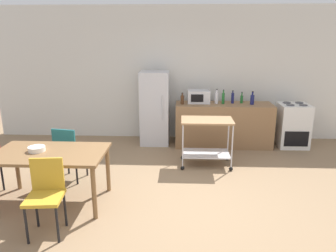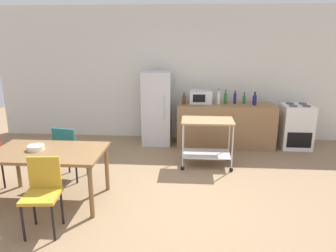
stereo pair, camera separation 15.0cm
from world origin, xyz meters
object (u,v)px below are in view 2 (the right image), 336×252
(dining_table, at_px, (49,156))
(fruit_bowl, at_px, (36,148))
(stove_oven, at_px, (296,126))
(bottle_soda, at_px, (255,100))
(microwave, at_px, (201,97))
(bottle_soy_sauce, at_px, (244,99))
(chair_teal, at_px, (69,149))
(kitchen_cart, at_px, (207,135))
(bottle_sparkling_water, at_px, (184,100))
(refrigerator, at_px, (157,108))
(chair_mustard, at_px, (43,190))
(bottle_vinegar, at_px, (235,98))
(bottle_sesame_oil, at_px, (225,98))
(bottle_hot_sauce, at_px, (219,98))

(dining_table, xyz_separation_m, fruit_bowl, (-0.18, 0.02, 0.11))
(stove_oven, bearing_deg, bottle_soda, -176.43)
(microwave, bearing_deg, bottle_soy_sauce, 0.15)
(chair_teal, bearing_deg, kitchen_cart, -151.04)
(bottle_sparkling_water, xyz_separation_m, bottle_soy_sauce, (1.24, 0.15, -0.01))
(dining_table, height_order, refrigerator, refrigerator)
(chair_mustard, bearing_deg, bottle_vinegar, 46.41)
(refrigerator, bearing_deg, bottle_vinegar, -0.91)
(microwave, bearing_deg, bottle_sesame_oil, -8.73)
(chair_mustard, height_order, bottle_hot_sauce, bottle_hot_sauce)
(stove_oven, relative_size, bottle_sparkling_water, 3.89)
(bottle_soda, bearing_deg, bottle_soy_sauce, 145.53)
(bottle_sparkling_water, relative_size, bottle_sesame_oil, 0.81)
(refrigerator, xyz_separation_m, fruit_bowl, (-1.38, -2.67, 0.01))
(kitchen_cart, xyz_separation_m, bottle_soy_sauce, (0.80, 1.22, 0.42))
(stove_oven, height_order, refrigerator, refrigerator)
(dining_table, bearing_deg, refrigerator, 65.91)
(bottle_sparkling_water, xyz_separation_m, fruit_bowl, (-1.96, -2.52, -0.21))
(chair_mustard, bearing_deg, stove_oven, 34.68)
(chair_teal, bearing_deg, dining_table, 100.52)
(chair_teal, distance_m, kitchen_cart, 2.35)
(microwave, height_order, bottle_vinegar, bottle_vinegar)
(refrigerator, xyz_separation_m, bottle_soda, (2.01, -0.14, 0.23))
(refrigerator, bearing_deg, bottle_soda, -3.88)
(dining_table, bearing_deg, bottle_hot_sauce, 46.31)
(chair_mustard, bearing_deg, bottle_hot_sauce, 49.73)
(bottle_sparkling_water, height_order, microwave, microwave)
(chair_mustard, distance_m, bottle_soy_sauce, 4.42)
(dining_table, bearing_deg, kitchen_cart, 33.40)
(kitchen_cart, xyz_separation_m, bottle_soda, (0.99, 1.09, 0.44))
(kitchen_cart, bearing_deg, bottle_soy_sauce, 56.70)
(chair_teal, distance_m, bottle_sesame_oil, 3.28)
(chair_mustard, distance_m, bottle_sesame_oil, 4.12)
(bottle_sparkling_water, relative_size, microwave, 0.51)
(stove_oven, bearing_deg, bottle_hot_sauce, -179.97)
(fruit_bowl, bearing_deg, bottle_soy_sauce, 39.76)
(kitchen_cart, distance_m, microwave, 1.31)
(chair_mustard, xyz_separation_m, bottle_sparkling_water, (1.57, 3.23, 0.48))
(kitchen_cart, height_order, bottle_soy_sauce, bottle_soy_sauce)
(bottle_sparkling_water, distance_m, bottle_soda, 1.43)
(bottle_sparkling_water, distance_m, fruit_bowl, 3.20)
(stove_oven, xyz_separation_m, fruit_bowl, (-4.28, -2.59, 0.33))
(stove_oven, xyz_separation_m, kitchen_cart, (-1.88, -1.15, 0.12))
(bottle_soy_sauce, bearing_deg, chair_mustard, -129.76)
(microwave, distance_m, fruit_bowl, 3.53)
(chair_teal, bearing_deg, microwave, -126.93)
(stove_oven, distance_m, fruit_bowl, 5.02)
(bottle_sparkling_water, distance_m, bottle_sesame_oil, 0.85)
(refrigerator, height_order, bottle_vinegar, refrigerator)
(bottle_hot_sauce, bearing_deg, chair_teal, -142.79)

